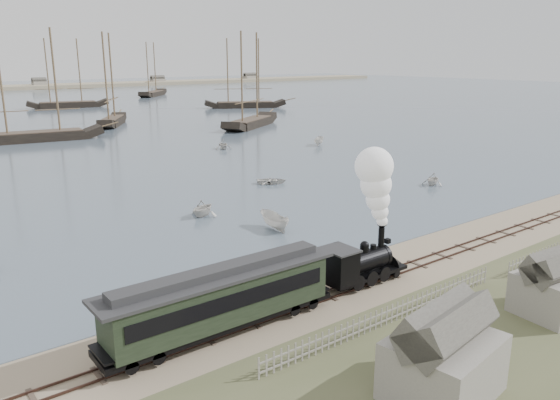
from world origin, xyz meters
TOP-DOWN VIEW (x-y plane):
  - ground at (0.00, 0.00)m, footprint 600.00×600.00m
  - rail_track at (0.00, -2.00)m, footprint 120.00×1.80m
  - picket_fence_west at (-6.50, -7.00)m, footprint 19.00×0.10m
  - picket_fence_east at (12.50, -7.50)m, footprint 15.00×0.10m
  - shed_left at (-10.00, -13.00)m, footprint 5.00×4.00m
  - shed_mid at (2.00, -12.00)m, footprint 4.00×3.50m
  - locomotive at (-2.83, -2.00)m, footprint 7.14×2.67m
  - passenger_coach at (-14.96, -2.00)m, footprint 14.16×2.73m
  - beached_dinghy at (-8.79, -0.18)m, footprint 4.25×4.70m
  - rowboat_1 at (-4.45, 18.64)m, footprint 3.90×4.10m
  - rowboat_2 at (-1.45, 11.18)m, footprint 3.95×1.70m
  - rowboat_3 at (9.03, 25.66)m, footprint 4.09×4.37m
  - rowboat_4 at (23.85, 13.32)m, footprint 3.25×3.49m
  - rowboat_5 at (32.83, 44.04)m, footprint 3.33×3.73m
  - rowboat_7 at (17.67, 50.69)m, footprint 3.66×3.34m
  - schooner_2 at (-4.31, 78.66)m, footprint 23.23×8.37m
  - schooner_3 at (15.03, 92.84)m, footprint 12.23×16.39m
  - schooner_4 at (37.92, 72.02)m, footprint 21.03×16.13m
  - schooner_5 at (62.01, 109.97)m, footprint 23.66×15.62m
  - schooner_8 at (20.41, 142.12)m, footprint 23.33×9.96m
  - schooner_9 at (60.90, 171.17)m, footprint 18.09×18.52m

SIDE VIEW (x-z plane):
  - ground at x=0.00m, z-range 0.00..0.00m
  - picket_fence_west at x=-6.50m, z-range -0.60..0.60m
  - picket_fence_east at x=12.50m, z-range -0.60..0.60m
  - shed_left at x=-10.00m, z-range -2.05..2.05m
  - shed_mid at x=2.00m, z-range -1.80..1.80m
  - rail_track at x=0.00m, z-range -0.04..0.12m
  - beached_dinghy at x=-8.79m, z-range 0.00..0.80m
  - rowboat_3 at x=9.03m, z-range 0.06..0.80m
  - rowboat_5 at x=32.83m, z-range 0.06..1.47m
  - rowboat_2 at x=-1.45m, z-range 0.06..1.55m
  - rowboat_4 at x=23.85m, z-range 0.06..1.56m
  - rowboat_7 at x=17.67m, z-range 0.06..1.71m
  - rowboat_1 at x=-4.45m, z-range 0.06..1.75m
  - passenger_coach at x=-14.96m, z-range 0.45..3.89m
  - locomotive at x=-2.83m, z-range -0.34..8.57m
  - schooner_2 at x=-4.31m, z-range 0.06..20.06m
  - schooner_3 at x=15.03m, z-range 0.06..20.06m
  - schooner_4 at x=37.92m, z-range 0.06..20.06m
  - schooner_5 at x=62.01m, z-range 0.06..20.06m
  - schooner_8 at x=20.41m, z-range 0.06..20.06m
  - schooner_9 at x=60.90m, z-range 0.06..20.06m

